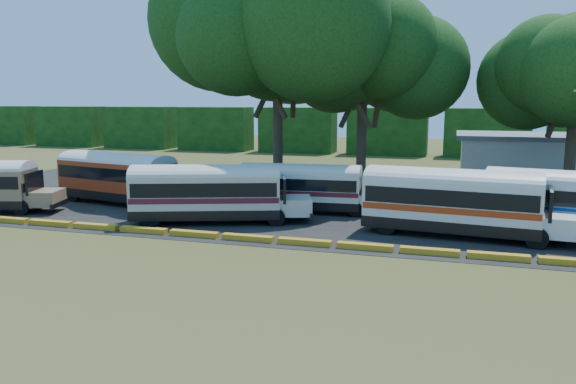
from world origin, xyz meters
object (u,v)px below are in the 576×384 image
(bus_white_red, at_px, (456,198))
(bus_red, at_px, (119,175))
(tree_west, at_px, (278,30))
(bus_cream_west, at_px, (210,190))

(bus_white_red, bearing_deg, bus_red, 178.44)
(tree_west, bearing_deg, bus_red, -128.03)
(bus_cream_west, bearing_deg, tree_west, 72.26)
(bus_cream_west, bearing_deg, bus_white_red, -16.37)
(bus_cream_west, xyz_separation_m, tree_west, (-0.38, 14.21, 10.55))
(bus_red, relative_size, bus_white_red, 0.99)
(bus_white_red, distance_m, tree_west, 22.11)
(bus_red, height_order, tree_west, tree_west)
(bus_white_red, height_order, tree_west, tree_west)
(bus_red, xyz_separation_m, bus_cream_west, (8.51, -3.81, -0.09))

